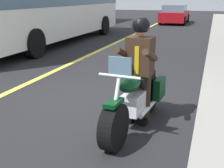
# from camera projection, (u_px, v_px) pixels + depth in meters

# --- Properties ---
(ground_plane) EXTENTS (80.00, 80.00, 0.00)m
(ground_plane) POSITION_uv_depth(u_px,v_px,m) (92.00, 103.00, 5.86)
(ground_plane) COLOR black
(lane_center_stripe) EXTENTS (60.00, 0.16, 0.01)m
(lane_center_stripe) POSITION_uv_depth(u_px,v_px,m) (7.00, 93.00, 6.47)
(lane_center_stripe) COLOR #E5DB4C
(lane_center_stripe) RESTS_ON ground_plane
(motorcycle_main) EXTENTS (2.22, 0.72, 1.26)m
(motorcycle_main) POSITION_uv_depth(u_px,v_px,m) (135.00, 100.00, 4.73)
(motorcycle_main) COLOR black
(motorcycle_main) RESTS_ON ground_plane
(rider_main) EXTENTS (0.66, 0.59, 1.74)m
(rider_main) POSITION_uv_depth(u_px,v_px,m) (140.00, 61.00, 4.73)
(rider_main) COLOR black
(rider_main) RESTS_ON ground_plane
(bus_far) EXTENTS (11.05, 2.70, 3.30)m
(bus_far) POSITION_uv_depth(u_px,v_px,m) (49.00, 0.00, 12.91)
(bus_far) COLOR white
(bus_far) RESTS_ON ground_plane
(car_silver) EXTENTS (4.60, 1.92, 1.40)m
(car_silver) POSITION_uv_depth(u_px,v_px,m) (175.00, 14.00, 22.71)
(car_silver) COLOR maroon
(car_silver) RESTS_ON ground_plane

